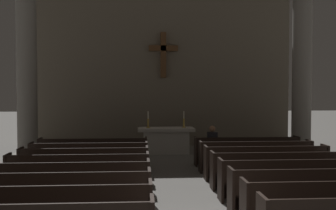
# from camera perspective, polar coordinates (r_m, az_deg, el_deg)

# --- Properties ---
(pew_left_row_3) EXTENTS (3.45, 0.50, 0.95)m
(pew_left_row_3) POSITION_cam_1_polar(r_m,az_deg,el_deg) (8.26, -14.77, -12.12)
(pew_left_row_3) COLOR black
(pew_left_row_3) RESTS_ON ground
(pew_left_row_4) EXTENTS (3.45, 0.50, 0.95)m
(pew_left_row_4) POSITION_cam_1_polar(r_m,az_deg,el_deg) (9.26, -13.52, -10.54)
(pew_left_row_4) COLOR black
(pew_left_row_4) RESTS_ON ground
(pew_left_row_5) EXTENTS (3.45, 0.50, 0.95)m
(pew_left_row_5) POSITION_cam_1_polar(r_m,az_deg,el_deg) (10.27, -12.52, -9.26)
(pew_left_row_5) COLOR black
(pew_left_row_5) RESTS_ON ground
(pew_left_row_6) EXTENTS (3.45, 0.50, 0.95)m
(pew_left_row_6) POSITION_cam_1_polar(r_m,az_deg,el_deg) (11.28, -11.71, -8.20)
(pew_left_row_6) COLOR black
(pew_left_row_6) RESTS_ON ground
(pew_left_row_7) EXTENTS (3.45, 0.50, 0.95)m
(pew_left_row_7) POSITION_cam_1_polar(r_m,az_deg,el_deg) (12.30, -11.04, -7.33)
(pew_left_row_7) COLOR black
(pew_left_row_7) RESTS_ON ground
(pew_left_row_8) EXTENTS (3.45, 0.50, 0.95)m
(pew_left_row_8) POSITION_cam_1_polar(r_m,az_deg,el_deg) (13.33, -10.47, -6.58)
(pew_left_row_8) COLOR black
(pew_left_row_8) RESTS_ON ground
(pew_right_row_3) EXTENTS (3.45, 0.50, 0.95)m
(pew_right_row_3) POSITION_cam_1_polar(r_m,az_deg,el_deg) (8.83, 19.90, -11.24)
(pew_right_row_3) COLOR black
(pew_right_row_3) RESTS_ON ground
(pew_right_row_4) EXTENTS (3.45, 0.50, 0.95)m
(pew_right_row_4) POSITION_cam_1_polar(r_m,az_deg,el_deg) (9.77, 17.40, -9.90)
(pew_right_row_4) COLOR black
(pew_right_row_4) RESTS_ON ground
(pew_right_row_5) EXTENTS (3.45, 0.50, 0.95)m
(pew_right_row_5) POSITION_cam_1_polar(r_m,az_deg,el_deg) (10.73, 15.36, -8.78)
(pew_right_row_5) COLOR black
(pew_right_row_5) RESTS_ON ground
(pew_right_row_6) EXTENTS (3.45, 0.50, 0.95)m
(pew_right_row_6) POSITION_cam_1_polar(r_m,az_deg,el_deg) (11.71, 13.67, -7.84)
(pew_right_row_6) COLOR black
(pew_right_row_6) RESTS_ON ground
(pew_right_row_7) EXTENTS (3.45, 0.50, 0.95)m
(pew_right_row_7) POSITION_cam_1_polar(r_m,az_deg,el_deg) (12.69, 12.24, -7.04)
(pew_right_row_7) COLOR black
(pew_right_row_7) RESTS_ON ground
(pew_right_row_8) EXTENTS (3.45, 0.50, 0.95)m
(pew_right_row_8) POSITION_cam_1_polar(r_m,az_deg,el_deg) (13.69, 11.02, -6.35)
(pew_right_row_8) COLOR black
(pew_right_row_8) RESTS_ON ground
(column_left_second) EXTENTS (1.07, 1.07, 6.21)m
(column_left_second) POSITION_cam_1_polar(r_m,az_deg,el_deg) (15.42, -19.27, 4.00)
(column_left_second) COLOR gray
(column_left_second) RESTS_ON ground
(column_right_second) EXTENTS (1.07, 1.07, 6.21)m
(column_right_second) POSITION_cam_1_polar(r_m,az_deg,el_deg) (16.05, 18.33, 3.94)
(column_right_second) COLOR gray
(column_right_second) RESTS_ON ground
(altar) EXTENTS (2.20, 0.90, 1.01)m
(altar) POSITION_cam_1_polar(r_m,az_deg,el_deg) (15.86, -0.28, -4.92)
(altar) COLOR #BCB7AD
(altar) RESTS_ON ground
(candlestick_left) EXTENTS (0.16, 0.16, 0.64)m
(candlestick_left) POSITION_cam_1_polar(r_m,az_deg,el_deg) (15.77, -2.82, -2.48)
(candlestick_left) COLOR #B79338
(candlestick_left) RESTS_ON altar
(candlestick_right) EXTENTS (0.16, 0.16, 0.64)m
(candlestick_right) POSITION_cam_1_polar(r_m,az_deg,el_deg) (15.85, 2.25, -2.45)
(candlestick_right) COLOR #B79338
(candlestick_right) RESTS_ON altar
(apse_with_cross) EXTENTS (11.28, 0.49, 7.26)m
(apse_with_cross) POSITION_cam_1_polar(r_m,az_deg,el_deg) (17.94, -0.71, 5.83)
(apse_with_cross) COLOR #706656
(apse_with_cross) RESTS_ON ground
(lone_worshipper) EXTENTS (0.32, 0.43, 1.32)m
(lone_worshipper) POSITION_cam_1_polar(r_m,az_deg,el_deg) (13.45, 6.20, -5.55)
(lone_worshipper) COLOR #26262B
(lone_worshipper) RESTS_ON ground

